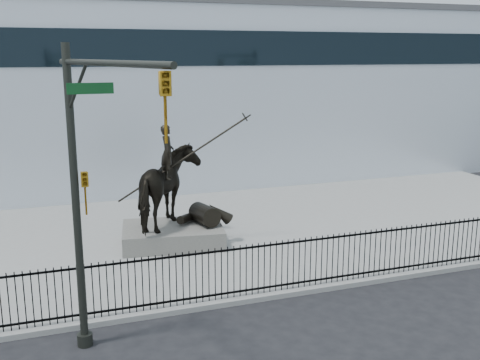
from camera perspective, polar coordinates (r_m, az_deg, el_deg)
name	(u,v)px	position (r m, az deg, el deg)	size (l,w,h in m)	color
ground	(348,305)	(16.09, 10.95, -12.39)	(120.00, 120.00, 0.00)	black
plaza	(256,229)	(21.94, 1.68, -5.03)	(30.00, 12.00, 0.15)	gray
building	(177,93)	(33.41, -6.45, 8.78)	(44.00, 14.00, 9.00)	silver
picket_fence	(328,259)	(16.73, 8.91, -7.94)	(22.10, 0.10, 1.50)	black
statue_plinth	(173,235)	(20.13, -6.84, -5.56)	(3.48, 2.39, 0.65)	#56534F
equestrian_statue	(173,189)	(19.67, -6.77, -0.87)	(4.42, 3.09, 3.78)	black
traffic_signal_left	(89,187)	(12.18, -15.08, -0.71)	(1.52, 4.84, 7.00)	black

